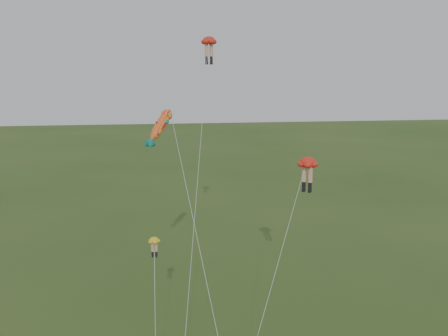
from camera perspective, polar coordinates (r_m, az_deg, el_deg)
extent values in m
ellipsoid|color=red|center=(43.42, -1.73, 14.37)|extent=(1.63, 1.63, 0.68)
cylinder|color=tan|center=(43.32, -2.00, 13.31)|extent=(0.30, 0.30, 1.04)
cylinder|color=black|center=(43.31, -1.99, 12.28)|extent=(0.24, 0.24, 0.52)
cube|color=black|center=(43.31, -1.99, 11.83)|extent=(0.23, 0.33, 0.15)
cylinder|color=tan|center=(43.45, -1.46, 13.31)|extent=(0.30, 0.30, 1.04)
cylinder|color=black|center=(43.44, -1.45, 12.28)|extent=(0.24, 0.24, 0.52)
cube|color=black|center=(43.44, -1.45, 11.83)|extent=(0.23, 0.33, 0.15)
cylinder|color=silver|center=(37.18, -3.13, -2.55)|extent=(3.44, 14.47, 23.00)
ellipsoid|color=red|center=(38.64, 9.54, 0.68)|extent=(2.24, 2.24, 0.81)
cylinder|color=tan|center=(38.90, 9.15, -0.66)|extent=(0.36, 0.36, 1.23)
cylinder|color=black|center=(39.11, 9.10, -1.99)|extent=(0.28, 0.28, 0.62)
cube|color=black|center=(39.21, 9.08, -2.55)|extent=(0.37, 0.41, 0.18)
cylinder|color=tan|center=(38.76, 9.84, -0.73)|extent=(0.36, 0.36, 1.23)
cylinder|color=black|center=(38.97, 9.79, -2.06)|extent=(0.28, 0.28, 0.62)
cube|color=black|center=(39.06, 9.77, -2.63)|extent=(0.37, 0.41, 0.18)
cylinder|color=silver|center=(35.97, 6.16, -10.87)|extent=(6.36, 8.08, 13.76)
ellipsoid|color=yellow|center=(34.91, -7.99, -8.15)|extent=(0.88, 0.88, 0.43)
cylinder|color=tan|center=(35.09, -8.18, -8.93)|extent=(0.19, 0.19, 0.65)
cylinder|color=black|center=(35.26, -8.16, -9.67)|extent=(0.15, 0.15, 0.32)
cube|color=black|center=(35.34, -8.15, -9.98)|extent=(0.11, 0.19, 0.09)
cylinder|color=tan|center=(35.07, -7.75, -8.92)|extent=(0.19, 0.19, 0.65)
cylinder|color=black|center=(35.25, -7.73, -9.66)|extent=(0.15, 0.15, 0.32)
cube|color=black|center=(35.32, -7.72, -9.98)|extent=(0.11, 0.19, 0.09)
cylinder|color=silver|center=(33.63, -7.87, -17.04)|extent=(0.09, 6.70, 9.07)
ellipsoid|color=orange|center=(37.79, -7.24, 4.93)|extent=(2.55, 2.59, 2.75)
sphere|color=orange|center=(37.79, -7.24, 4.93)|extent=(1.53, 1.54, 1.27)
cone|color=#12796D|center=(37.79, -7.24, 4.93)|extent=(1.34, 1.35, 1.20)
cone|color=#12796D|center=(37.79, -7.24, 4.93)|extent=(1.34, 1.35, 1.20)
cone|color=#12796D|center=(37.79, -7.24, 4.93)|extent=(0.76, 0.76, 0.67)
cone|color=#12796D|center=(37.79, -7.24, 4.93)|extent=(0.76, 0.76, 0.67)
cone|color=red|center=(37.79, -7.24, 4.93)|extent=(0.78, 0.78, 0.66)
cylinder|color=silver|center=(35.47, -3.63, -8.99)|extent=(3.99, 8.87, 16.25)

